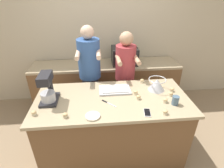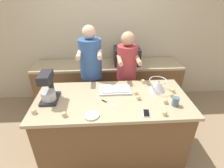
{
  "view_description": "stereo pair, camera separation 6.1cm",
  "coord_description": "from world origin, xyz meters",
  "px_view_note": "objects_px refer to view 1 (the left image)",
  "views": [
    {
      "loc": [
        -0.18,
        -1.83,
        2.18
      ],
      "look_at": [
        0.0,
        0.05,
        1.13
      ],
      "focal_mm": 28.0,
      "sensor_mm": 36.0,
      "label": 1
    },
    {
      "loc": [
        -0.12,
        -1.84,
        2.18
      ],
      "look_at": [
        0.0,
        0.05,
        1.13
      ],
      "focal_mm": 28.0,
      "sensor_mm": 36.0,
      "label": 2
    }
  ],
  "objects_px": {
    "drinking_glass": "(175,100)",
    "cell_phone": "(147,113)",
    "cupcake_5": "(136,92)",
    "stand_mixer": "(48,90)",
    "mixing_bowl": "(157,84)",
    "cupcake_0": "(171,94)",
    "microwave_oven": "(124,56)",
    "small_plate": "(93,116)",
    "baking_tray": "(115,89)",
    "cupcake_6": "(34,113)",
    "cupcake_4": "(138,97)",
    "cupcake_3": "(65,115)",
    "cupcake_8": "(165,112)",
    "cupcake_2": "(165,100)",
    "cupcake_7": "(142,81)",
    "person_right": "(125,78)",
    "knife": "(108,103)",
    "cupcake_1": "(172,90)",
    "person_left": "(90,77)"
  },
  "relations": [
    {
      "from": "cupcake_6",
      "to": "cupcake_4",
      "type": "bearing_deg",
      "value": 9.5
    },
    {
      "from": "microwave_oven",
      "to": "small_plate",
      "type": "bearing_deg",
      "value": -110.35
    },
    {
      "from": "stand_mixer",
      "to": "knife",
      "type": "xyz_separation_m",
      "value": [
        0.71,
        -0.12,
        -0.16
      ]
    },
    {
      "from": "cupcake_0",
      "to": "cupcake_7",
      "type": "xyz_separation_m",
      "value": [
        -0.28,
        0.39,
        0.0
      ]
    },
    {
      "from": "person_left",
      "to": "cupcake_1",
      "type": "height_order",
      "value": "person_left"
    },
    {
      "from": "person_right",
      "to": "cupcake_5",
      "type": "bearing_deg",
      "value": -87.1
    },
    {
      "from": "mixing_bowl",
      "to": "cupcake_8",
      "type": "relative_size",
      "value": 4.23
    },
    {
      "from": "person_left",
      "to": "cupcake_0",
      "type": "distance_m",
      "value": 1.27
    },
    {
      "from": "microwave_oven",
      "to": "knife",
      "type": "relative_size",
      "value": 2.81
    },
    {
      "from": "drinking_glass",
      "to": "cupcake_4",
      "type": "bearing_deg",
      "value": 159.73
    },
    {
      "from": "person_right",
      "to": "cupcake_5",
      "type": "relative_size",
      "value": 29.48
    },
    {
      "from": "knife",
      "to": "stand_mixer",
      "type": "bearing_deg",
      "value": 170.64
    },
    {
      "from": "cell_phone",
      "to": "cupcake_3",
      "type": "xyz_separation_m",
      "value": [
        -0.9,
        0.01,
        0.02
      ]
    },
    {
      "from": "drinking_glass",
      "to": "mixing_bowl",
      "type": "bearing_deg",
      "value": 107.93
    },
    {
      "from": "cupcake_1",
      "to": "cupcake_3",
      "type": "xyz_separation_m",
      "value": [
        -1.35,
        -0.41,
        0.0
      ]
    },
    {
      "from": "baking_tray",
      "to": "knife",
      "type": "relative_size",
      "value": 2.5
    },
    {
      "from": "person_right",
      "to": "cupcake_4",
      "type": "relative_size",
      "value": 29.48
    },
    {
      "from": "cupcake_3",
      "to": "cupcake_4",
      "type": "relative_size",
      "value": 1.0
    },
    {
      "from": "microwave_oven",
      "to": "cupcake_3",
      "type": "height_order",
      "value": "microwave_oven"
    },
    {
      "from": "cupcake_5",
      "to": "cell_phone",
      "type": "bearing_deg",
      "value": -83.02
    },
    {
      "from": "stand_mixer",
      "to": "cell_phone",
      "type": "height_order",
      "value": "stand_mixer"
    },
    {
      "from": "cell_phone",
      "to": "cupcake_6",
      "type": "relative_size",
      "value": 2.78
    },
    {
      "from": "mixing_bowl",
      "to": "cupcake_0",
      "type": "bearing_deg",
      "value": -50.9
    },
    {
      "from": "person_right",
      "to": "cupcake_1",
      "type": "relative_size",
      "value": 29.48
    },
    {
      "from": "drinking_glass",
      "to": "small_plate",
      "type": "bearing_deg",
      "value": -171.92
    },
    {
      "from": "cupcake_3",
      "to": "cupcake_6",
      "type": "relative_size",
      "value": 1.0
    },
    {
      "from": "drinking_glass",
      "to": "cupcake_4",
      "type": "xyz_separation_m",
      "value": [
        -0.41,
        0.15,
        -0.03
      ]
    },
    {
      "from": "cell_phone",
      "to": "small_plate",
      "type": "bearing_deg",
      "value": -179.38
    },
    {
      "from": "stand_mixer",
      "to": "cupcake_8",
      "type": "distance_m",
      "value": 1.38
    },
    {
      "from": "cupcake_5",
      "to": "stand_mixer",
      "type": "bearing_deg",
      "value": -177.35
    },
    {
      "from": "person_right",
      "to": "knife",
      "type": "distance_m",
      "value": 0.89
    },
    {
      "from": "cupcake_3",
      "to": "microwave_oven",
      "type": "bearing_deg",
      "value": 60.8
    },
    {
      "from": "cupcake_4",
      "to": "cell_phone",
      "type": "bearing_deg",
      "value": -82.46
    },
    {
      "from": "person_left",
      "to": "stand_mixer",
      "type": "distance_m",
      "value": 0.87
    },
    {
      "from": "cupcake_5",
      "to": "microwave_oven",
      "type": "bearing_deg",
      "value": 88.0
    },
    {
      "from": "knife",
      "to": "cupcake_3",
      "type": "xyz_separation_m",
      "value": [
        -0.48,
        -0.22,
        0.02
      ]
    },
    {
      "from": "mixing_bowl",
      "to": "cupcake_0",
      "type": "xyz_separation_m",
      "value": [
        0.14,
        -0.17,
        -0.06
      ]
    },
    {
      "from": "mixing_bowl",
      "to": "baking_tray",
      "type": "distance_m",
      "value": 0.57
    },
    {
      "from": "mixing_bowl",
      "to": "cupcake_1",
      "type": "height_order",
      "value": "mixing_bowl"
    },
    {
      "from": "stand_mixer",
      "to": "small_plate",
      "type": "bearing_deg",
      "value": -33.78
    },
    {
      "from": "baking_tray",
      "to": "microwave_oven",
      "type": "relative_size",
      "value": 0.89
    },
    {
      "from": "cupcake_1",
      "to": "cupcake_2",
      "type": "relative_size",
      "value": 1.0
    },
    {
      "from": "mixing_bowl",
      "to": "cupcake_6",
      "type": "height_order",
      "value": "mixing_bowl"
    },
    {
      "from": "cupcake_8",
      "to": "small_plate",
      "type": "bearing_deg",
      "value": 177.84
    },
    {
      "from": "cell_phone",
      "to": "mixing_bowl",
      "type": "bearing_deg",
      "value": 62.07
    },
    {
      "from": "cupcake_2",
      "to": "cupcake_3",
      "type": "xyz_separation_m",
      "value": [
        -1.17,
        -0.17,
        0.0
      ]
    },
    {
      "from": "baking_tray",
      "to": "microwave_oven",
      "type": "xyz_separation_m",
      "value": [
        0.3,
        1.09,
        0.08
      ]
    },
    {
      "from": "cupcake_2",
      "to": "cupcake_3",
      "type": "height_order",
      "value": "same"
    },
    {
      "from": "small_plate",
      "to": "cupcake_4",
      "type": "xyz_separation_m",
      "value": [
        0.57,
        0.29,
        0.02
      ]
    },
    {
      "from": "drinking_glass",
      "to": "cell_phone",
      "type": "bearing_deg",
      "value": -160.46
    }
  ]
}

